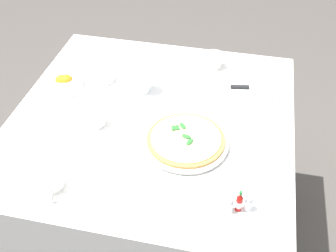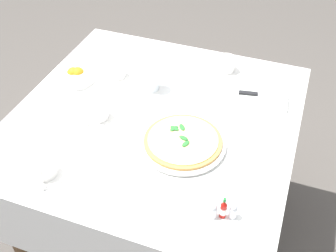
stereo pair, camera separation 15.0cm
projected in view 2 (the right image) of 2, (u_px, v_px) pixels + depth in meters
name	position (u px, v px, depth m)	size (l,w,h in m)	color
ground_plane	(158.00, 229.00, 2.08)	(8.00, 8.00, 0.00)	#4C4742
dining_table	(155.00, 142.00, 1.66)	(1.07, 1.07, 0.76)	white
pizza_plate	(183.00, 143.00, 1.44)	(0.31, 0.31, 0.02)	white
pizza	(183.00, 140.00, 1.43)	(0.28, 0.28, 0.02)	#C68E47
coffee_cup_left_edge	(116.00, 72.00, 1.74)	(0.13, 0.13, 0.06)	white
coffee_cup_near_right	(45.00, 170.00, 1.33)	(0.13, 0.13, 0.06)	white
coffee_cup_far_left	(226.00, 65.00, 1.77)	(0.13, 0.13, 0.07)	white
coffee_cup_back_corner	(98.00, 113.00, 1.54)	(0.13, 0.13, 0.06)	white
water_glass_near_left	(150.00, 77.00, 1.67)	(0.07, 0.07, 0.13)	white
napkin_folded	(260.00, 97.00, 1.64)	(0.23, 0.15, 0.02)	white
dinner_knife	(261.00, 95.00, 1.63)	(0.20, 0.05, 0.01)	silver
citrus_bowl	(76.00, 76.00, 1.73)	(0.15, 0.15, 0.06)	white
hot_sauce_bottle	(223.00, 209.00, 1.20)	(0.02, 0.02, 0.08)	#B7140F
salt_shaker	(233.00, 211.00, 1.21)	(0.03, 0.03, 0.06)	white
pepper_shaker	(213.00, 211.00, 1.21)	(0.03, 0.03, 0.06)	white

